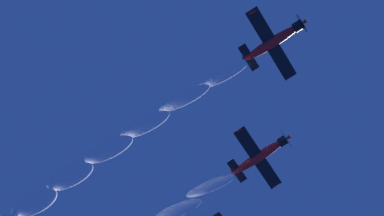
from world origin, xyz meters
TOP-DOWN VIEW (x-y plane):
  - airplane_lead at (-2.11, 1.65)m, footprint 7.68×8.09m
  - airplane_left_wingman at (-14.55, 6.08)m, footprint 7.63×8.11m
  - smoke_trail_lead at (-24.16, -12.86)m, footprint 32.30×21.92m

SIDE VIEW (x-z plane):
  - smoke_trail_lead at x=-24.16m, z-range 55.71..63.90m
  - airplane_left_wingman at x=-14.55m, z-range 60.77..63.80m
  - airplane_lead at x=-2.11m, z-range 62.80..65.63m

